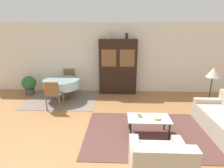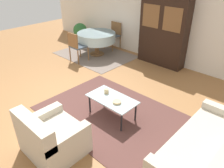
{
  "view_description": "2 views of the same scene",
  "coord_description": "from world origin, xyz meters",
  "px_view_note": "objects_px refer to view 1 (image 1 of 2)",
  "views": [
    {
      "loc": [
        0.39,
        -3.26,
        2.34
      ],
      "look_at": [
        0.2,
        1.4,
        0.95
      ],
      "focal_mm": 28.0,
      "sensor_mm": 36.0,
      "label": 1
    },
    {
      "loc": [
        3.54,
        -2.18,
        2.74
      ],
      "look_at": [
        1.1,
        0.42,
        0.75
      ],
      "focal_mm": 35.0,
      "sensor_mm": 36.0,
      "label": 2
    }
  ],
  "objects_px": {
    "armchair": "(159,165)",
    "vase_short": "(127,36)",
    "vase_tall": "(109,35)",
    "potted_plant": "(29,84)",
    "dining_table": "(62,84)",
    "bowl": "(157,118)",
    "cup": "(139,115)",
    "display_cabinet": "(118,67)",
    "coffee_table": "(149,120)",
    "dining_chair_far": "(69,79)",
    "dining_chair_near": "(53,93)",
    "floor_lamp": "(213,75)"
  },
  "relations": [
    {
      "from": "armchair",
      "to": "coffee_table",
      "type": "distance_m",
      "value": 1.36
    },
    {
      "from": "coffee_table",
      "to": "bowl",
      "type": "xyz_separation_m",
      "value": [
        0.18,
        -0.05,
        0.07
      ]
    },
    {
      "from": "display_cabinet",
      "to": "potted_plant",
      "type": "xyz_separation_m",
      "value": [
        -3.43,
        -0.31,
        -0.65
      ]
    },
    {
      "from": "dining_chair_far",
      "to": "coffee_table",
      "type": "bearing_deg",
      "value": 132.32
    },
    {
      "from": "dining_table",
      "to": "bowl",
      "type": "distance_m",
      "value": 3.64
    },
    {
      "from": "dining_chair_far",
      "to": "vase_tall",
      "type": "height_order",
      "value": "vase_tall"
    },
    {
      "from": "bowl",
      "to": "potted_plant",
      "type": "xyz_separation_m",
      "value": [
        -4.36,
        2.71,
        -0.05
      ]
    },
    {
      "from": "dining_table",
      "to": "display_cabinet",
      "type": "bearing_deg",
      "value": 22.55
    },
    {
      "from": "vase_short",
      "to": "dining_table",
      "type": "bearing_deg",
      "value": -160.27
    },
    {
      "from": "coffee_table",
      "to": "cup",
      "type": "height_order",
      "value": "cup"
    },
    {
      "from": "armchair",
      "to": "vase_short",
      "type": "xyz_separation_m",
      "value": [
        -0.38,
        4.32,
        1.9
      ]
    },
    {
      "from": "armchair",
      "to": "coffee_table",
      "type": "bearing_deg",
      "value": 87.79
    },
    {
      "from": "armchair",
      "to": "display_cabinet",
      "type": "height_order",
      "value": "display_cabinet"
    },
    {
      "from": "display_cabinet",
      "to": "floor_lamp",
      "type": "xyz_separation_m",
      "value": [
        2.76,
        -1.63,
        0.11
      ]
    },
    {
      "from": "bowl",
      "to": "display_cabinet",
      "type": "bearing_deg",
      "value": 107.06
    },
    {
      "from": "bowl",
      "to": "potted_plant",
      "type": "distance_m",
      "value": 5.13
    },
    {
      "from": "display_cabinet",
      "to": "vase_tall",
      "type": "height_order",
      "value": "vase_tall"
    },
    {
      "from": "coffee_table",
      "to": "display_cabinet",
      "type": "bearing_deg",
      "value": 104.18
    },
    {
      "from": "vase_tall",
      "to": "potted_plant",
      "type": "relative_size",
      "value": 0.37
    },
    {
      "from": "coffee_table",
      "to": "dining_table",
      "type": "relative_size",
      "value": 0.79
    },
    {
      "from": "coffee_table",
      "to": "vase_tall",
      "type": "relative_size",
      "value": 3.7
    },
    {
      "from": "display_cabinet",
      "to": "potted_plant",
      "type": "bearing_deg",
      "value": -174.83
    },
    {
      "from": "armchair",
      "to": "dining_chair_near",
      "type": "distance_m",
      "value": 3.77
    },
    {
      "from": "bowl",
      "to": "vase_tall",
      "type": "xyz_separation_m",
      "value": [
        -1.28,
        3.02,
        1.78
      ]
    },
    {
      "from": "coffee_table",
      "to": "potted_plant",
      "type": "distance_m",
      "value": 4.95
    },
    {
      "from": "display_cabinet",
      "to": "vase_tall",
      "type": "bearing_deg",
      "value": 179.85
    },
    {
      "from": "bowl",
      "to": "vase_short",
      "type": "xyz_separation_m",
      "value": [
        -0.61,
        3.02,
        1.75
      ]
    },
    {
      "from": "display_cabinet",
      "to": "cup",
      "type": "bearing_deg",
      "value": -79.59
    },
    {
      "from": "coffee_table",
      "to": "dining_chair_near",
      "type": "distance_m",
      "value": 3.02
    },
    {
      "from": "dining_chair_near",
      "to": "dining_chair_far",
      "type": "relative_size",
      "value": 1.0
    },
    {
      "from": "armchair",
      "to": "vase_short",
      "type": "distance_m",
      "value": 4.73
    },
    {
      "from": "coffee_table",
      "to": "floor_lamp",
      "type": "xyz_separation_m",
      "value": [
        2.01,
        1.33,
        0.78
      ]
    },
    {
      "from": "dining_table",
      "to": "dining_chair_near",
      "type": "distance_m",
      "value": 0.84
    },
    {
      "from": "dining_table",
      "to": "vase_tall",
      "type": "relative_size",
      "value": 4.69
    },
    {
      "from": "coffee_table",
      "to": "armchair",
      "type": "bearing_deg",
      "value": -92.21
    },
    {
      "from": "floor_lamp",
      "to": "armchair",
      "type": "bearing_deg",
      "value": -127.53
    },
    {
      "from": "coffee_table",
      "to": "dining_chair_near",
      "type": "height_order",
      "value": "dining_chair_near"
    },
    {
      "from": "dining_chair_far",
      "to": "bowl",
      "type": "distance_m",
      "value": 4.2
    },
    {
      "from": "bowl",
      "to": "coffee_table",
      "type": "bearing_deg",
      "value": 163.12
    },
    {
      "from": "cup",
      "to": "vase_short",
      "type": "relative_size",
      "value": 0.45
    },
    {
      "from": "cup",
      "to": "potted_plant",
      "type": "height_order",
      "value": "potted_plant"
    },
    {
      "from": "dining_chair_far",
      "to": "vase_short",
      "type": "distance_m",
      "value": 2.83
    },
    {
      "from": "vase_short",
      "to": "potted_plant",
      "type": "bearing_deg",
      "value": -175.24
    },
    {
      "from": "dining_chair_far",
      "to": "dining_table",
      "type": "bearing_deg",
      "value": 90.0
    },
    {
      "from": "coffee_table",
      "to": "potted_plant",
      "type": "relative_size",
      "value": 1.36
    },
    {
      "from": "potted_plant",
      "to": "bowl",
      "type": "bearing_deg",
      "value": -31.84
    },
    {
      "from": "dining_chair_far",
      "to": "bowl",
      "type": "relative_size",
      "value": 5.62
    },
    {
      "from": "dining_table",
      "to": "vase_short",
      "type": "xyz_separation_m",
      "value": [
        2.28,
        0.82,
        1.61
      ]
    },
    {
      "from": "dining_table",
      "to": "vase_short",
      "type": "bearing_deg",
      "value": 19.73
    },
    {
      "from": "cup",
      "to": "dining_table",
      "type": "bearing_deg",
      "value": 140.24
    }
  ]
}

